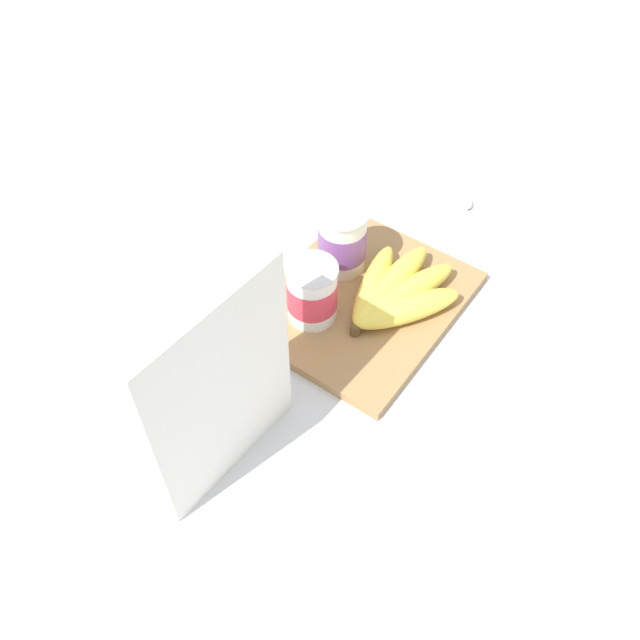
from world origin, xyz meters
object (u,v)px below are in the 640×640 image
(cereal_box, at_px, (201,378))
(banana_bunch, at_px, (395,293))
(yogurt_cup_back, at_px, (342,240))
(cutting_board, at_px, (362,302))
(spoon, at_px, (468,214))
(yogurt_cup_front, at_px, (312,292))

(cereal_box, xyz_separation_m, banana_bunch, (0.30, -0.06, -0.10))
(yogurt_cup_back, bearing_deg, banana_bunch, -99.98)
(cutting_board, distance_m, spoon, 0.25)
(banana_bunch, bearing_deg, yogurt_cup_back, 80.02)
(cereal_box, xyz_separation_m, yogurt_cup_front, (0.22, 0.02, -0.08))
(yogurt_cup_back, height_order, banana_bunch, yogurt_cup_back)
(yogurt_cup_front, relative_size, yogurt_cup_back, 0.91)
(yogurt_cup_front, xyz_separation_m, yogurt_cup_back, (0.10, 0.02, 0.00))
(yogurt_cup_front, distance_m, spoon, 0.33)
(yogurt_cup_back, xyz_separation_m, banana_bunch, (-0.02, -0.10, -0.03))
(cereal_box, distance_m, spoon, 0.55)
(cutting_board, relative_size, banana_bunch, 1.57)
(cereal_box, xyz_separation_m, yogurt_cup_back, (0.32, 0.04, -0.07))
(yogurt_cup_front, xyz_separation_m, spoon, (0.32, -0.07, -0.05))
(cereal_box, relative_size, yogurt_cup_front, 3.02)
(banana_bunch, relative_size, spoon, 1.65)
(cutting_board, distance_m, cereal_box, 0.31)
(yogurt_cup_back, bearing_deg, yogurt_cup_front, -168.01)
(yogurt_cup_back, bearing_deg, cereal_box, -173.01)
(spoon, bearing_deg, cutting_board, 172.63)
(cutting_board, height_order, spoon, cutting_board)
(yogurt_cup_front, distance_m, yogurt_cup_back, 0.10)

